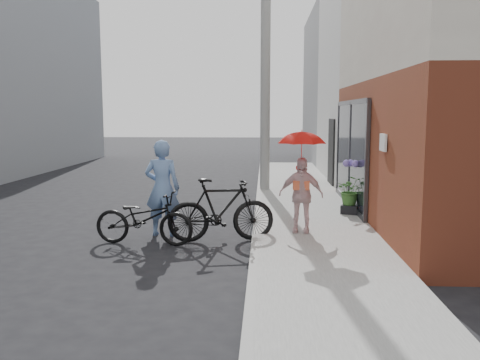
# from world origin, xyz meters

# --- Properties ---
(ground) EXTENTS (80.00, 80.00, 0.00)m
(ground) POSITION_xyz_m (0.00, 0.00, 0.00)
(ground) COLOR black
(ground) RESTS_ON ground
(sidewalk) EXTENTS (2.20, 24.00, 0.12)m
(sidewalk) POSITION_xyz_m (2.10, 2.00, 0.06)
(sidewalk) COLOR gray
(sidewalk) RESTS_ON ground
(curb) EXTENTS (0.12, 24.00, 0.12)m
(curb) POSITION_xyz_m (0.94, 2.00, 0.06)
(curb) COLOR #9E9E99
(curb) RESTS_ON ground
(plaster_building) EXTENTS (8.00, 6.00, 7.00)m
(plaster_building) POSITION_xyz_m (7.20, 9.00, 3.50)
(plaster_building) COLOR silver
(plaster_building) RESTS_ON ground
(east_building_far) EXTENTS (8.00, 8.00, 7.00)m
(east_building_far) POSITION_xyz_m (7.20, 16.00, 3.50)
(east_building_far) COLOR gray
(east_building_far) RESTS_ON ground
(utility_pole) EXTENTS (0.28, 0.28, 7.00)m
(utility_pole) POSITION_xyz_m (1.10, 6.00, 3.50)
(utility_pole) COLOR #9E9E99
(utility_pole) RESTS_ON ground
(officer) EXTENTS (0.69, 0.47, 1.83)m
(officer) POSITION_xyz_m (-0.83, 0.68, 0.92)
(officer) COLOR #6B8DBF
(officer) RESTS_ON ground
(bike_left) EXTENTS (1.86, 0.85, 0.95)m
(bike_left) POSITION_xyz_m (-1.04, -0.01, 0.47)
(bike_left) COLOR black
(bike_left) RESTS_ON ground
(bike_right) EXTENTS (2.00, 0.88, 1.16)m
(bike_right) POSITION_xyz_m (0.31, 0.28, 0.58)
(bike_right) COLOR black
(bike_right) RESTS_ON ground
(kimono_woman) EXTENTS (0.86, 0.45, 1.40)m
(kimono_woman) POSITION_xyz_m (1.78, 0.60, 0.82)
(kimono_woman) COLOR beige
(kimono_woman) RESTS_ON sidewalk
(parasol) EXTENTS (0.86, 0.86, 0.76)m
(parasol) POSITION_xyz_m (1.78, 0.60, 1.90)
(parasol) COLOR red
(parasol) RESTS_ON kimono_woman
(planter) EXTENTS (0.46, 0.46, 0.19)m
(planter) POSITION_xyz_m (3.00, 2.43, 0.21)
(planter) COLOR black
(planter) RESTS_ON sidewalk
(potted_plant) EXTENTS (0.59, 0.51, 0.66)m
(potted_plant) POSITION_xyz_m (3.00, 2.43, 0.64)
(potted_plant) COLOR #3A6C2B
(potted_plant) RESTS_ON planter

